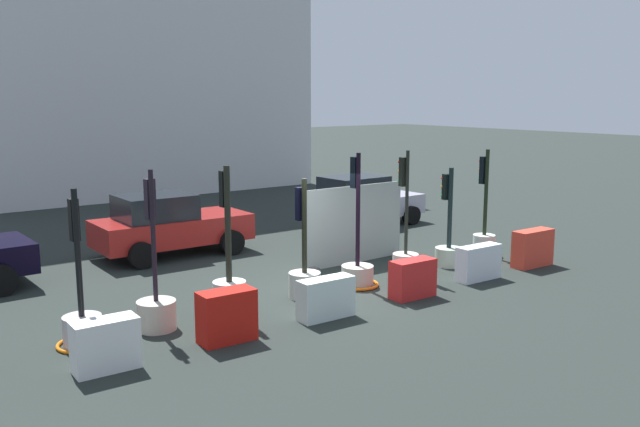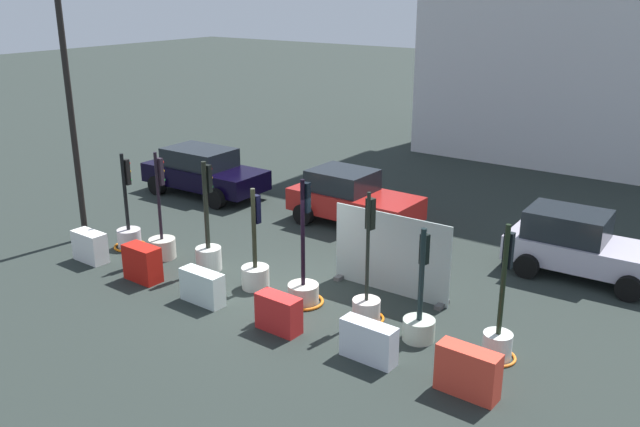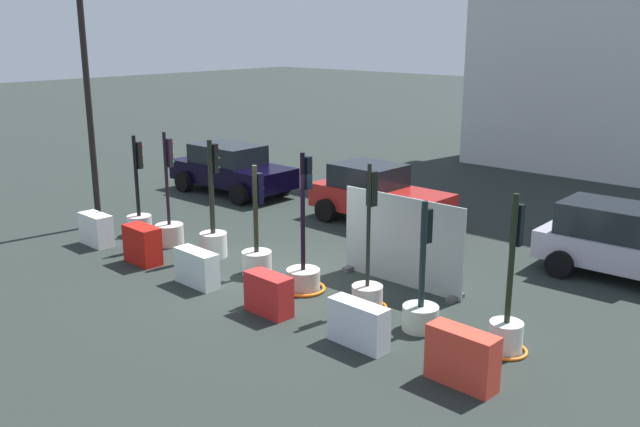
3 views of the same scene
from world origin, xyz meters
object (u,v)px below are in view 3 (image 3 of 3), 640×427
Objects in this scene: traffic_light_4 at (303,271)px; construction_barrier_2 at (197,268)px; traffic_light_7 at (507,323)px; car_silver_hatchback at (623,243)px; street_lamp_post at (86,76)px; traffic_light_0 at (140,219)px; traffic_light_5 at (368,285)px; construction_barrier_3 at (269,294)px; construction_barrier_0 at (96,229)px; construction_barrier_4 at (358,324)px; car_black_sedan at (231,168)px; traffic_light_2 at (213,234)px; traffic_light_6 at (421,305)px; traffic_light_1 at (170,226)px; traffic_light_3 at (257,253)px; car_red_compact at (378,194)px; construction_barrier_1 at (142,245)px; construction_barrier_5 at (462,358)px.

traffic_light_4 reaches higher than construction_barrier_2.
car_silver_hatchback is (0.14, 5.06, 0.27)m from traffic_light_7.
construction_barrier_2 is at bearing -10.45° from street_lamp_post.
traffic_light_0 is at bearing 9.56° from street_lamp_post.
traffic_light_5 is 2.91× the size of construction_barrier_3.
street_lamp_post reaches higher than construction_barrier_0.
construction_barrier_4 is 12.14m from car_black_sedan.
traffic_light_2 is 2.85× the size of construction_barrier_3.
traffic_light_7 is 5.07m from car_silver_hatchback.
car_black_sedan is at bearing 155.94° from traffic_light_6.
traffic_light_7 is 2.79× the size of construction_barrier_0.
traffic_light_1 is 9.26m from traffic_light_7.
traffic_light_3 reaches higher than car_black_sedan.
traffic_light_5 is at bearing -54.26° from car_red_compact.
car_black_sedan is (-10.46, 6.15, 0.43)m from construction_barrier_4.
traffic_light_2 is 0.98× the size of traffic_light_5.
car_black_sedan is (-12.48, 4.64, 0.30)m from traffic_light_7.
car_black_sedan is at bearing 159.60° from traffic_light_7.
construction_barrier_0 is at bearing 179.02° from construction_barrier_3.
construction_barrier_0 is 2.10m from construction_barrier_1.
traffic_light_3 is 2.17× the size of construction_barrier_5.
traffic_light_4 is at bearing 164.49° from construction_barrier_5.
construction_barrier_0 is (-10.64, -1.48, -0.12)m from traffic_light_7.
traffic_light_6 is 2.12× the size of construction_barrier_5.
construction_barrier_4 is at bearing -108.01° from traffic_light_6.
car_red_compact is (-6.63, 6.50, 0.36)m from construction_barrier_5.
traffic_light_7 is (9.26, 0.21, 0.04)m from traffic_light_1.
traffic_light_2 is 5.85m from construction_barrier_4.
traffic_light_4 reaches higher than traffic_light_1.
car_red_compact is at bearing 96.78° from traffic_light_3.
construction_barrier_1 is at bearing -170.02° from traffic_light_7.
car_silver_hatchback is at bearing 71.81° from construction_barrier_4.
construction_barrier_4 is (2.53, -1.29, -0.02)m from traffic_light_4.
traffic_light_1 is 1.19× the size of traffic_light_6.
car_black_sedan is 6.11m from street_lamp_post.
car_red_compact is (-6.61, 5.01, 0.29)m from traffic_light_7.
traffic_light_4 is at bearing 11.59° from construction_barrier_0.
traffic_light_7 is at bearing 20.76° from construction_barrier_3.
construction_barrier_1 is 0.98× the size of construction_barrier_3.
traffic_light_5 is 1.95m from construction_barrier_3.
car_red_compact is (4.03, 6.48, 0.41)m from construction_barrier_0.
traffic_light_1 is at bearing 179.77° from traffic_light_3.
traffic_light_2 is at bearing 177.13° from traffic_light_4.
traffic_light_4 is at bearing -68.51° from car_red_compact.
traffic_light_3 is 1.41m from construction_barrier_2.
traffic_light_5 is (4.74, -0.01, -0.09)m from traffic_light_2.
traffic_light_0 is at bearing 179.97° from traffic_light_3.
traffic_light_1 is at bearing 169.78° from construction_barrier_4.
street_lamp_post is (-12.35, -5.55, 3.33)m from car_silver_hatchback.
car_black_sedan is (-10.88, 4.86, 0.35)m from traffic_light_6.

